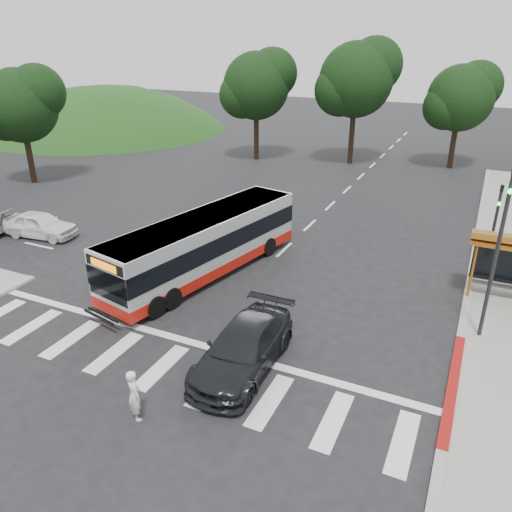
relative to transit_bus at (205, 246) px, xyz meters
The scene contains 15 objects.
ground 3.26m from the transit_bus, 39.44° to the right, with size 140.00×140.00×0.00m, color black.
curb_east 12.90m from the transit_bus, 28.53° to the left, with size 0.30×40.00×0.15m, color #9E9991.
curb_east_red 11.99m from the transit_bus, 18.95° to the right, with size 0.32×6.00×0.15m, color maroon.
hillside_nw 40.95m from the transit_bus, 136.58° to the left, with size 44.00×44.00×10.00m, color #1D4415.
crosswalk_ladder 7.37m from the transit_bus, 71.68° to the right, with size 18.00×2.60×0.01m, color silver.
traffic_signal_ne_tall 12.14m from the transit_bus, ahead, with size 0.18×0.37×6.50m.
traffic_signal_ne_short 13.64m from the transit_bus, 29.14° to the left, with size 0.18×0.37×4.00m.
tree_north_a 24.82m from the transit_bus, 89.15° to the left, with size 6.60×6.15×10.17m.
tree_north_b 27.81m from the transit_bus, 72.32° to the left, with size 5.72×5.33×8.43m.
tree_north_c 23.98m from the transit_bus, 109.01° to the left, with size 6.16×5.74×9.30m.
tree_west_a 21.71m from the transit_bus, 157.38° to the left, with size 5.72×5.33×8.43m.
transit_bus is the anchor object (origin of this frame).
pedestrian 9.67m from the transit_bus, 71.76° to the right, with size 0.60×0.39×1.65m, color white.
dark_sedan 7.44m from the transit_bus, 49.92° to the right, with size 2.11×5.20×1.51m, color black.
west_car_white 10.60m from the transit_bus, behind, with size 1.66×4.12×1.40m, color white.
Camera 1 is at (8.74, -16.15, 10.31)m, focal length 35.00 mm.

